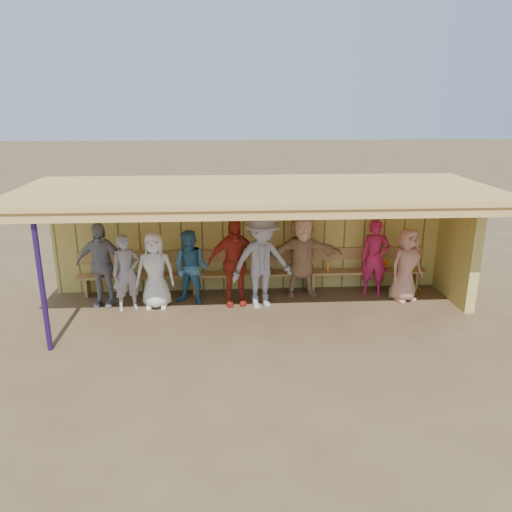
{
  "coord_description": "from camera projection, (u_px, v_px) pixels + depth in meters",
  "views": [
    {
      "loc": [
        -0.57,
        -9.19,
        4.04
      ],
      "look_at": [
        0.0,
        0.35,
        1.05
      ],
      "focal_mm": 35.0,
      "sensor_mm": 36.0,
      "label": 1
    }
  ],
  "objects": [
    {
      "name": "player_f",
      "position": [
        302.0,
        255.0,
        10.55
      ],
      "size": [
        1.72,
        0.7,
        1.8
      ],
      "primitive_type": "imported",
      "rotation": [
        0.0,
        0.0,
        0.1
      ],
      "color": "tan",
      "rests_on": "ground"
    },
    {
      "name": "player_extra",
      "position": [
        101.0,
        265.0,
        10.05
      ],
      "size": [
        1.08,
        0.58,
        1.74
      ],
      "primitive_type": "imported",
      "rotation": [
        0.0,
        0.0,
        -0.16
      ],
      "color": "gray",
      "rests_on": "ground"
    },
    {
      "name": "player_a",
      "position": [
        126.0,
        273.0,
        9.87
      ],
      "size": [
        0.66,
        0.55,
        1.55
      ],
      "primitive_type": "imported",
      "rotation": [
        0.0,
        0.0,
        0.37
      ],
      "color": "#94929A",
      "rests_on": "ground"
    },
    {
      "name": "player_d",
      "position": [
        234.0,
        262.0,
        10.09
      ],
      "size": [
        1.11,
        0.58,
        1.82
      ],
      "primitive_type": "imported",
      "rotation": [
        0.0,
        0.0,
        0.13
      ],
      "color": "#B52D1D",
      "rests_on": "ground"
    },
    {
      "name": "player_h",
      "position": [
        406.0,
        265.0,
        10.33
      ],
      "size": [
        0.89,
        0.75,
        1.56
      ],
      "primitive_type": "imported",
      "rotation": [
        0.0,
        0.0,
        0.4
      ],
      "color": "tan",
      "rests_on": "ground"
    },
    {
      "name": "dugout_equipment",
      "position": [
        214.0,
        273.0,
        10.74
      ],
      "size": [
        7.04,
        0.62,
        0.8
      ],
      "color": "orange",
      "rests_on": "ground"
    },
    {
      "name": "player_c",
      "position": [
        191.0,
        268.0,
        10.16
      ],
      "size": [
        0.92,
        0.83,
        1.55
      ],
      "primitive_type": "imported",
      "rotation": [
        0.0,
        0.0,
        -0.38
      ],
      "color": "teal",
      "rests_on": "ground"
    },
    {
      "name": "ground",
      "position": [
        257.0,
        311.0,
        9.99
      ],
      "size": [
        90.0,
        90.0,
        0.0
      ],
      "primitive_type": "plane",
      "color": "brown",
      "rests_on": "ground"
    },
    {
      "name": "player_e",
      "position": [
        262.0,
        261.0,
        9.94
      ],
      "size": [
        1.41,
        1.06,
        1.94
      ],
      "primitive_type": "imported",
      "rotation": [
        0.0,
        0.0,
        0.3
      ],
      "color": "#9999A1",
      "rests_on": "ground"
    },
    {
      "name": "player_b",
      "position": [
        155.0,
        270.0,
        9.97
      ],
      "size": [
        0.78,
        0.51,
        1.58
      ],
      "primitive_type": "imported",
      "rotation": [
        0.0,
        0.0,
        -0.02
      ],
      "color": "white",
      "rests_on": "ground"
    },
    {
      "name": "player_g",
      "position": [
        375.0,
        258.0,
        10.67
      ],
      "size": [
        0.67,
        0.51,
        1.64
      ],
      "primitive_type": "imported",
      "rotation": [
        0.0,
        0.0,
        -0.21
      ],
      "color": "#BC1E4E",
      "rests_on": "ground"
    },
    {
      "name": "dugout_structure",
      "position": [
        274.0,
        221.0,
        10.16
      ],
      "size": [
        8.8,
        3.2,
        2.5
      ],
      "color": "#D4BD5A",
      "rests_on": "ground"
    },
    {
      "name": "bench",
      "position": [
        254.0,
        268.0,
        10.9
      ],
      "size": [
        7.6,
        0.34,
        0.93
      ],
      "color": "tan",
      "rests_on": "ground"
    }
  ]
}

